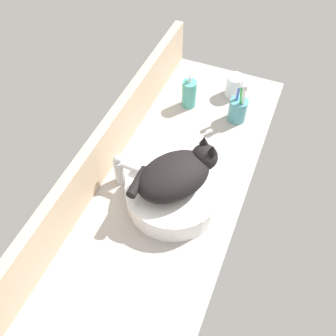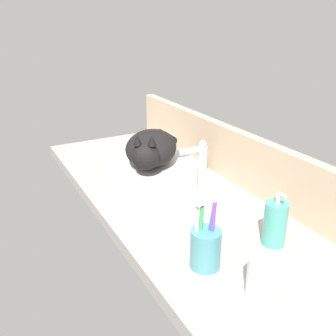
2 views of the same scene
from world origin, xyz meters
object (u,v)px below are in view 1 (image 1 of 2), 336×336
Objects in this scene: faucet at (122,169)px; toothbrush_cup at (238,109)px; sink_basin at (173,194)px; water_glass at (234,87)px; soap_dispenser at (189,94)px; cat at (177,174)px.

toothbrush_cup reaches higher than faucet.
sink_basin is 61.04cm from water_glass.
water_glass is (60.24, -22.75, -3.31)cm from faucet.
soap_dispenser reaches higher than water_glass.
sink_basin is 2.34× the size of faucet.
soap_dispenser is 0.81× the size of toothbrush_cup.
cat is 2.22× the size of faucet.
soap_dispenser reaches higher than faucet.
water_glass is at bearing -2.67° from cat.
soap_dispenser is at bearing 14.31° from sink_basin.
faucet is at bearing 171.26° from soap_dispenser.
sink_basin is 47.57cm from toothbrush_cup.
faucet reaches higher than water_glass.
toothbrush_cup is at bearing -10.16° from cat.
cat is (1.17, -0.71, 9.99)cm from sink_basin.
faucet is at bearing 87.92° from sink_basin.
cat is 48.62cm from soap_dispenser.
soap_dispenser is at bearing 15.48° from cat.
cat reaches higher than soap_dispenser.
cat is at bearing 169.84° from toothbrush_cup.
soap_dispenser is (47.36, 12.08, 1.80)cm from sink_basin.
sink_basin is at bearing -92.08° from faucet.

